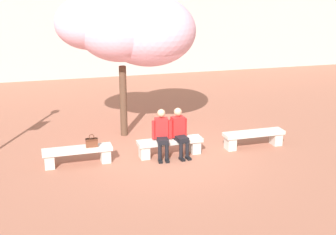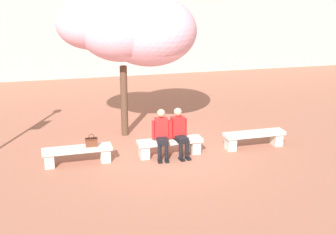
% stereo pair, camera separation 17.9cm
% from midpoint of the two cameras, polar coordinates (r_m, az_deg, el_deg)
% --- Properties ---
extents(ground_plane, '(100.00, 100.00, 0.00)m').
position_cam_midpoint_polar(ground_plane, '(12.60, 0.64, -4.61)').
color(ground_plane, '#9E604C').
extents(stone_bench_west_end, '(1.76, 0.46, 0.45)m').
position_cam_midpoint_polar(stone_bench_west_end, '(12.13, -10.58, -4.27)').
color(stone_bench_west_end, beige).
rests_on(stone_bench_west_end, ground).
extents(stone_bench_near_west, '(1.76, 0.46, 0.45)m').
position_cam_midpoint_polar(stone_bench_near_west, '(12.49, 0.64, -3.33)').
color(stone_bench_near_west, beige).
rests_on(stone_bench_near_west, ground).
extents(stone_bench_center, '(1.76, 0.46, 0.45)m').
position_cam_midpoint_polar(stone_bench_center, '(13.30, 10.84, -2.36)').
color(stone_bench_center, beige).
rests_on(stone_bench_center, ground).
extents(person_seated_left, '(0.51, 0.71, 1.29)m').
position_cam_midpoint_polar(person_seated_left, '(12.25, -0.37, -1.77)').
color(person_seated_left, black).
rests_on(person_seated_left, ground).
extents(person_seated_right, '(0.51, 0.72, 1.29)m').
position_cam_midpoint_polar(person_seated_right, '(12.37, 1.78, -1.59)').
color(person_seated_right, black).
rests_on(person_seated_right, ground).
extents(handbag, '(0.30, 0.15, 0.34)m').
position_cam_midpoint_polar(handbag, '(12.04, -8.89, -2.92)').
color(handbag, brown).
rests_on(handbag, stone_bench_west_end).
extents(cherry_tree_main, '(4.05, 2.95, 4.13)m').
position_cam_midpoint_polar(cherry_tree_main, '(13.70, -4.17, 10.75)').
color(cherry_tree_main, '#513828').
rests_on(cherry_tree_main, ground).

